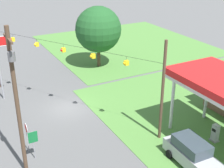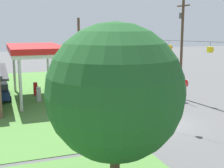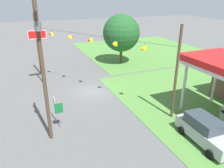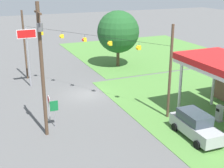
# 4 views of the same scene
# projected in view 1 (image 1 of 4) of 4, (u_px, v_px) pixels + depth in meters

# --- Properties ---
(ground_plane) EXTENTS (160.00, 160.00, 0.00)m
(ground_plane) POSITION_uv_depth(u_px,v_px,m) (67.00, 109.00, 31.00)
(ground_plane) COLOR #565656
(grass_verge_opposite_corner) EXTENTS (24.00, 24.00, 0.04)m
(grass_verge_opposite_corner) POSITION_uv_depth(u_px,v_px,m) (125.00, 44.00, 50.76)
(grass_verge_opposite_corner) COLOR #4C7F38
(grass_verge_opposite_corner) RESTS_ON ground
(fuel_pump_near) EXTENTS (0.71, 0.56, 1.53)m
(fuel_pump_near) POSITION_uv_depth(u_px,v_px,m) (215.00, 134.00, 25.60)
(fuel_pump_near) COLOR gray
(fuel_pump_near) RESTS_ON ground
(car_at_pumps_front) EXTENTS (5.08, 2.24, 2.09)m
(car_at_pumps_front) POSITION_uv_depth(u_px,v_px,m) (193.00, 154.00, 22.59)
(car_at_pumps_front) COLOR #9E9EA3
(car_at_pumps_front) RESTS_ON ground
(stop_sign_roadside) EXTENTS (0.80, 0.08, 2.50)m
(stop_sign_roadside) POSITION_uv_depth(u_px,v_px,m) (26.00, 131.00, 23.94)
(stop_sign_roadside) COLOR #99999E
(stop_sign_roadside) RESTS_ON ground
(route_sign) EXTENTS (0.10, 0.70, 2.40)m
(route_sign) POSITION_uv_depth(u_px,v_px,m) (33.00, 140.00, 23.05)
(route_sign) COLOR gray
(route_sign) RESTS_ON ground
(utility_pole_main) EXTENTS (2.20, 0.44, 10.63)m
(utility_pole_main) POSITION_uv_depth(u_px,v_px,m) (16.00, 98.00, 20.01)
(utility_pole_main) COLOR #4C3828
(utility_pole_main) RESTS_ON ground
(signal_span_gantry) EXTENTS (17.24, 10.24, 8.54)m
(signal_span_gantry) POSITION_uv_depth(u_px,v_px,m) (64.00, 64.00, 29.06)
(signal_span_gantry) COLOR #4C3828
(signal_span_gantry) RESTS_ON ground
(tree_west_verge) EXTENTS (5.92, 5.92, 7.96)m
(tree_west_verge) POSITION_uv_depth(u_px,v_px,m) (98.00, 29.00, 39.76)
(tree_west_verge) COLOR #4C3828
(tree_west_verge) RESTS_ON ground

